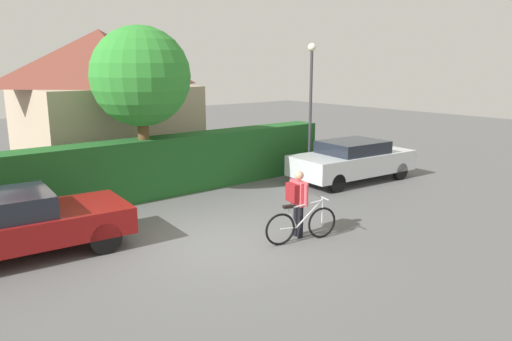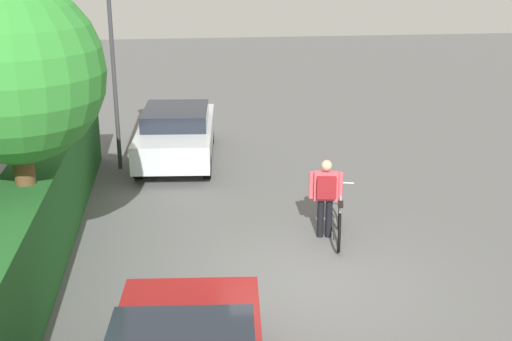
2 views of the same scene
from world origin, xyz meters
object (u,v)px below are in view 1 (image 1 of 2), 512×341
person_rider (297,198)px  street_lamp (311,92)px  bicycle (302,224)px  tree_kerbside (141,77)px  parked_car_far (352,160)px  parked_car_near (12,223)px

person_rider → street_lamp: bearing=42.2°
bicycle → tree_kerbside: size_ratio=0.35×
bicycle → tree_kerbside: bearing=101.2°
parked_car_far → bicycle: parked_car_far is taller
parked_car_near → tree_kerbside: 5.46m
parked_car_far → street_lamp: 2.68m
parked_car_near → street_lamp: bearing=8.1°
parked_car_near → bicycle: 5.98m
parked_car_far → person_rider: bearing=-152.1°
bicycle → person_rider: person_rider is taller
bicycle → person_rider: size_ratio=1.13×
person_rider → street_lamp: (4.60, 4.17, 1.98)m
person_rider → street_lamp: street_lamp is taller
parked_car_near → tree_kerbside: size_ratio=0.90×
parked_car_near → tree_kerbside: (4.09, 2.34, 2.75)m
parked_car_far → bicycle: bearing=-150.5°
person_rider → tree_kerbside: (-1.17, 5.10, 2.56)m
street_lamp → tree_kerbside: bearing=170.8°
street_lamp → tree_kerbside: (-5.77, 0.93, 0.58)m
tree_kerbside → parked_car_far: bearing=-20.3°
person_rider → street_lamp: size_ratio=0.34×
parked_car_far → tree_kerbside: bearing=159.7°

